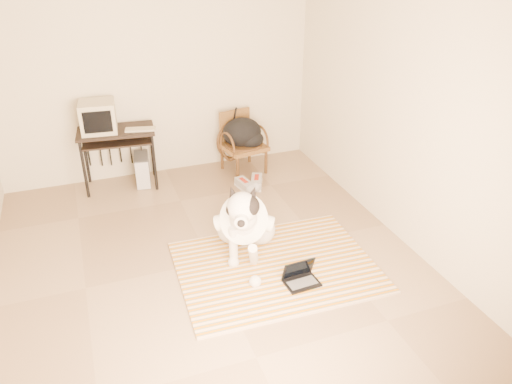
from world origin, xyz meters
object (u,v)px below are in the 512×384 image
pc_tower (142,169)px  backpack (244,133)px  dog (245,222)px  crt_monitor (98,117)px  laptop (300,277)px  rattan_chair (242,142)px  computer_desk (117,138)px

pc_tower → backpack: 1.38m
dog → crt_monitor: size_ratio=2.79×
laptop → rattan_chair: size_ratio=0.41×
crt_monitor → pc_tower: (0.44, -0.04, -0.74)m
dog → laptop: dog is taller
dog → crt_monitor: (-1.15, 1.96, 0.57)m
computer_desk → rattan_chair: 1.60m
computer_desk → crt_monitor: (-0.18, 0.03, 0.29)m
dog → laptop: (0.31, -0.65, -0.29)m
computer_desk → backpack: 1.60m
pc_tower → rattan_chair: bearing=-2.4°
dog → backpack: bearing=71.3°
rattan_chair → backpack: size_ratio=1.52×
dog → computer_desk: 2.18m
pc_tower → dog: bearing=-69.6°
laptop → crt_monitor: (-1.46, 2.60, 0.86)m
crt_monitor → backpack: bearing=-4.5°
laptop → rattan_chair: 2.55m
laptop → computer_desk: bearing=116.5°
pc_tower → backpack: backpack is taller
rattan_chair → pc_tower: bearing=177.6°
computer_desk → laptop: bearing=-63.5°
dog → pc_tower: dog is taller
rattan_chair → dog: bearing=-107.9°
computer_desk → rattan_chair: rattan_chair is taller
rattan_chair → backpack: 0.15m
laptop → pc_tower: bearing=111.8°
dog → backpack: 1.93m
pc_tower → backpack: bearing=-4.4°
computer_desk → backpack: bearing=-3.9°
dog → computer_desk: dog is taller
computer_desk → pc_tower: 0.53m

